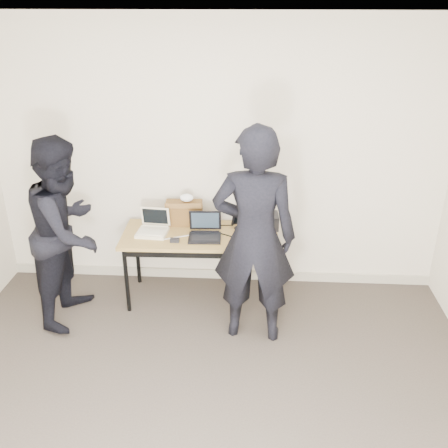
# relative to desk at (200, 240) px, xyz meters

# --- Properties ---
(room) EXTENTS (4.60, 4.60, 2.80)m
(room) POSITION_rel_desk_xyz_m (0.15, -1.84, 0.69)
(room) COLOR #3C342D
(room) RESTS_ON ground
(desk) EXTENTS (1.51, 0.68, 0.72)m
(desk) POSITION_rel_desk_xyz_m (0.00, 0.00, 0.00)
(desk) COLOR olive
(desk) RESTS_ON ground
(laptop_beige) EXTENTS (0.31, 0.30, 0.23)m
(laptop_beige) POSITION_rel_desk_xyz_m (-0.46, 0.01, 0.10)
(laptop_beige) COLOR beige
(laptop_beige) RESTS_ON desk
(laptop_center) EXTENTS (0.32, 0.31, 0.24)m
(laptop_center) POSITION_rel_desk_xyz_m (0.05, -0.04, 0.11)
(laptop_center) COLOR black
(laptop_center) RESTS_ON desk
(laptop_right) EXTENTS (0.38, 0.38, 0.21)m
(laptop_right) POSITION_rel_desk_xyz_m (0.47, 0.16, 0.11)
(laptop_right) COLOR black
(laptop_right) RESTS_ON desk
(leather_satchel) EXTENTS (0.37, 0.19, 0.25)m
(leather_satchel) POSITION_rel_desk_xyz_m (-0.18, 0.23, 0.19)
(leather_satchel) COLOR brown
(leather_satchel) RESTS_ON desk
(tissue) EXTENTS (0.14, 0.11, 0.08)m
(tissue) POSITION_rel_desk_xyz_m (-0.15, 0.23, 0.34)
(tissue) COLOR white
(tissue) RESTS_ON leather_satchel
(equipment_box) EXTENTS (0.26, 0.22, 0.14)m
(equipment_box) POSITION_rel_desk_xyz_m (0.63, 0.19, 0.13)
(equipment_box) COLOR black
(equipment_box) RESTS_ON desk
(power_brick) EXTENTS (0.09, 0.06, 0.03)m
(power_brick) POSITION_rel_desk_xyz_m (-0.22, -0.17, 0.08)
(power_brick) COLOR black
(power_brick) RESTS_ON desk
(cables) EXTENTS (0.97, 0.41, 0.01)m
(cables) POSITION_rel_desk_xyz_m (0.16, -0.01, 0.06)
(cables) COLOR silver
(cables) RESTS_ON desk
(person_typist) EXTENTS (0.74, 0.51, 1.95)m
(person_typist) POSITION_rel_desk_xyz_m (0.52, -0.54, 0.31)
(person_typist) COLOR black
(person_typist) RESTS_ON ground
(person_observer) EXTENTS (0.75, 0.92, 1.76)m
(person_observer) POSITION_rel_desk_xyz_m (-1.17, -0.32, 0.22)
(person_observer) COLOR black
(person_observer) RESTS_ON ground
(baseboard) EXTENTS (4.50, 0.03, 0.10)m
(baseboard) POSITION_rel_desk_xyz_m (0.15, 0.39, -0.61)
(baseboard) COLOR #ACA48E
(baseboard) RESTS_ON ground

